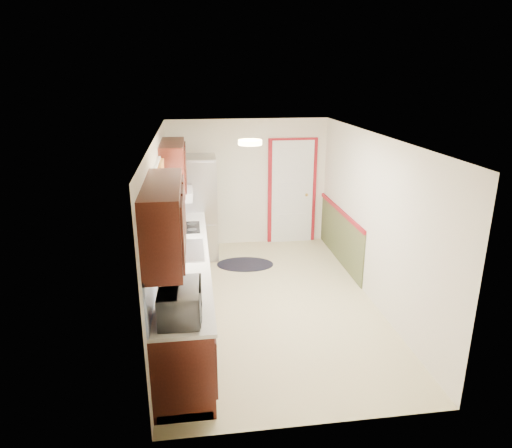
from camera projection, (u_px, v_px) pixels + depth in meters
name	position (u px, v px, depth m)	size (l,w,h in m)	color
room_shell	(270.00, 224.00, 6.32)	(3.20, 5.20, 2.52)	beige
kitchen_run	(181.00, 263.00, 6.00)	(0.63, 4.00, 2.20)	#39130D
back_wall_trim	(302.00, 201.00, 8.62)	(1.12, 2.30, 2.08)	maroon
ceiling_fixture	(250.00, 142.00, 5.72)	(0.30, 0.30, 0.06)	#FFD88C
microwave	(180.00, 299.00, 4.34)	(0.59, 0.33, 0.40)	white
refrigerator	(195.00, 208.00, 8.09)	(0.77, 0.77, 1.83)	#B7B7BC
rug	(245.00, 264.00, 7.98)	(0.99, 0.64, 0.01)	black
cooktop	(185.00, 228.00, 6.94)	(0.46, 0.55, 0.02)	black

